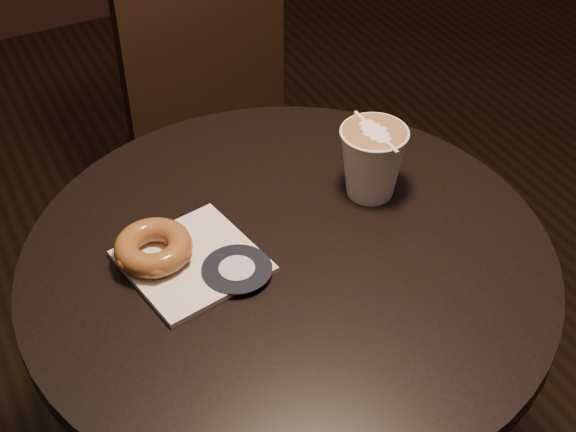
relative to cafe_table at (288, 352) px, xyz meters
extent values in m
cylinder|color=black|center=(0.00, 0.00, 0.18)|extent=(0.70, 0.70, 0.03)
cylinder|color=black|center=(0.00, 0.00, -0.18)|extent=(0.07, 0.07, 0.70)
cube|color=black|center=(0.19, 0.58, -0.14)|extent=(0.39, 0.39, 0.04)
cube|color=black|center=(0.18, 0.74, 0.13)|extent=(0.37, 0.06, 0.50)
cylinder|color=black|center=(0.05, 0.41, -0.34)|extent=(0.03, 0.03, 0.41)
cylinder|color=black|center=(0.36, 0.43, -0.34)|extent=(0.03, 0.03, 0.41)
cylinder|color=black|center=(0.03, 0.72, -0.34)|extent=(0.03, 0.03, 0.41)
cylinder|color=black|center=(0.34, 0.74, -0.34)|extent=(0.03, 0.03, 0.41)
cube|color=silver|center=(-0.12, 0.04, 0.20)|extent=(0.18, 0.18, 0.01)
torus|color=brown|center=(-0.16, 0.07, 0.22)|extent=(0.10, 0.10, 0.03)
camera|label=1|loc=(-0.35, -0.68, 0.92)|focal=50.00mm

